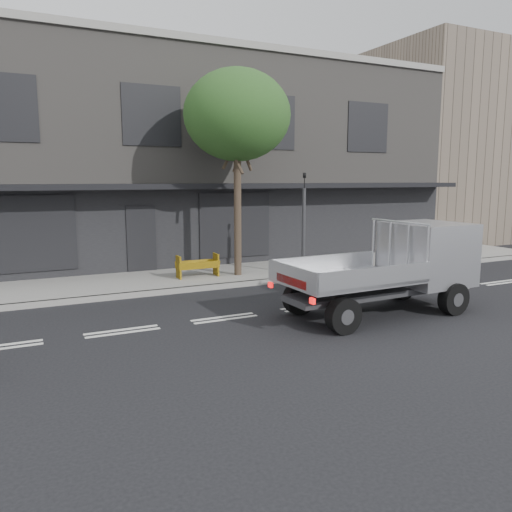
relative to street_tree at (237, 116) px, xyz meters
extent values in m
plane|color=black|center=(-2.20, -4.20, -5.28)|extent=(80.00, 80.00, 0.00)
cube|color=gray|center=(-2.20, 0.50, -5.20)|extent=(32.00, 3.20, 0.15)
cube|color=gray|center=(-2.20, -1.10, -5.20)|extent=(32.00, 0.20, 0.15)
cube|color=slate|center=(-2.20, 7.10, -1.28)|extent=(26.00, 10.00, 8.00)
cube|color=brown|center=(17.80, 7.10, -0.28)|extent=(14.00, 10.00, 10.00)
cylinder|color=#382B21|center=(0.00, 0.00, -3.28)|extent=(0.24, 0.24, 4.00)
ellipsoid|color=#27491B|center=(0.00, 0.00, 0.02)|extent=(3.40, 3.40, 2.89)
cylinder|color=#2D2D30|center=(2.00, -0.85, -3.78)|extent=(0.12, 0.12, 3.00)
imported|color=black|center=(2.00, -0.85, -2.03)|extent=(0.08, 0.10, 0.50)
cylinder|color=black|center=(-0.34, -6.41, -4.88)|extent=(0.80, 0.32, 0.79)
cylinder|color=black|center=(-0.39, -4.64, -4.88)|extent=(0.80, 0.32, 0.79)
cylinder|color=black|center=(2.99, -6.31, -4.88)|extent=(0.80, 0.32, 0.79)
cylinder|color=black|center=(2.94, -4.54, -4.88)|extent=(0.80, 0.32, 0.79)
cube|color=#2D2D30|center=(1.30, -5.47, -4.70)|extent=(4.83, 1.18, 0.15)
cube|color=#BABABF|center=(2.92, -5.43, -3.87)|extent=(1.83, 1.93, 1.57)
cube|color=black|center=(2.92, -5.43, -3.42)|extent=(1.62, 1.82, 0.57)
cube|color=silver|center=(0.41, -5.50, -4.32)|extent=(3.19, 2.13, 0.10)
camera|label=1|loc=(-6.53, -14.92, -1.98)|focal=35.00mm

